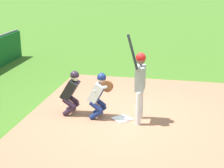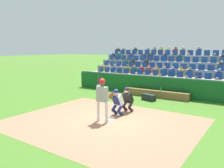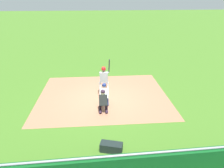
{
  "view_description": "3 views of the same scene",
  "coord_description": "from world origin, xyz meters",
  "px_view_note": "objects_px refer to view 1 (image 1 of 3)",
  "views": [
    {
      "loc": [
        8.23,
        1.18,
        3.68
      ],
      "look_at": [
        0.2,
        -0.24,
        1.04
      ],
      "focal_mm": 54.54,
      "sensor_mm": 36.0,
      "label": 1
    },
    {
      "loc": [
        -5.14,
        7.87,
        3.05
      ],
      "look_at": [
        0.43,
        -0.89,
        1.39
      ],
      "focal_mm": 36.01,
      "sensor_mm": 36.0,
      "label": 2
    },
    {
      "loc": [
        -0.64,
        -10.16,
        5.48
      ],
      "look_at": [
        0.4,
        -0.78,
        1.29
      ],
      "focal_mm": 31.73,
      "sensor_mm": 36.0,
      "label": 3
    }
  ],
  "objects_px": {
    "home_plate_marker": "(122,119)",
    "home_plate_umpire": "(72,90)",
    "batter_at_plate": "(140,79)",
    "catcher_crouching": "(99,93)"
  },
  "relations": [
    {
      "from": "catcher_crouching",
      "to": "batter_at_plate",
      "type": "bearing_deg",
      "value": 86.91
    },
    {
      "from": "home_plate_marker",
      "to": "catcher_crouching",
      "type": "distance_m",
      "value": 0.93
    },
    {
      "from": "home_plate_marker",
      "to": "home_plate_umpire",
      "type": "xyz_separation_m",
      "value": [
        -0.12,
        -1.41,
        0.67
      ]
    },
    {
      "from": "batter_at_plate",
      "to": "catcher_crouching",
      "type": "bearing_deg",
      "value": -93.09
    },
    {
      "from": "home_plate_marker",
      "to": "home_plate_umpire",
      "type": "height_order",
      "value": "home_plate_umpire"
    },
    {
      "from": "batter_at_plate",
      "to": "home_plate_umpire",
      "type": "bearing_deg",
      "value": -95.62
    },
    {
      "from": "home_plate_marker",
      "to": "home_plate_umpire",
      "type": "relative_size",
      "value": 0.35
    },
    {
      "from": "home_plate_marker",
      "to": "batter_at_plate",
      "type": "xyz_separation_m",
      "value": [
        0.06,
        0.45,
        1.14
      ]
    },
    {
      "from": "home_plate_umpire",
      "to": "home_plate_marker",
      "type": "bearing_deg",
      "value": 84.99
    },
    {
      "from": "home_plate_marker",
      "to": "home_plate_umpire",
      "type": "distance_m",
      "value": 1.56
    }
  ]
}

